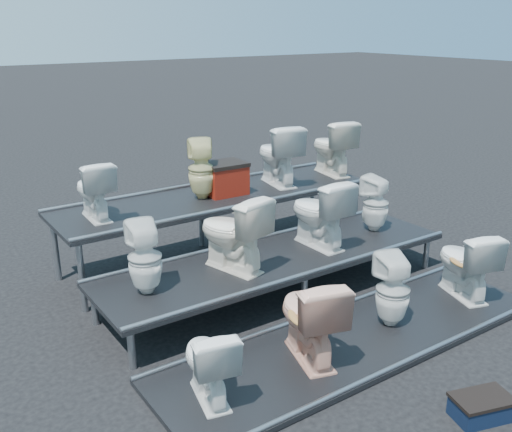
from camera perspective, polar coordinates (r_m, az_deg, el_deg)
ground at (r=6.65m, az=2.18°, el=-7.69°), size 80.00×80.00×0.00m
tier_front at (r=5.77m, az=10.05°, el=-12.07°), size 4.20×1.20×0.06m
tier_mid at (r=6.55m, az=2.21°, el=-5.88°), size 4.20×1.20×0.46m
tier_back at (r=7.48m, az=-3.71°, el=-1.04°), size 4.20×1.20×0.86m
toilet_0 at (r=4.72m, az=-4.80°, el=-14.31°), size 0.51×0.72×0.67m
toilet_1 at (r=5.19m, az=5.38°, el=-9.98°), size 0.67×0.91×0.83m
toilet_2 at (r=5.88m, az=13.52°, el=-7.22°), size 0.43×0.43×0.75m
toilet_3 at (r=6.71m, az=20.19°, el=-4.40°), size 0.66×0.87×0.78m
toilet_4 at (r=5.58m, az=-11.06°, el=-4.12°), size 0.38×0.39×0.73m
toilet_5 at (r=5.99m, az=-2.37°, el=-1.65°), size 0.64×0.90×0.83m
toilet_6 at (r=6.65m, az=6.32°, el=0.35°), size 0.46×0.80×0.82m
toilet_7 at (r=7.29m, az=11.88°, el=1.23°), size 0.38×0.38×0.71m
toilet_8 at (r=6.61m, az=-15.91°, el=2.55°), size 0.40×0.67×0.67m
toilet_9 at (r=7.13m, az=-5.46°, el=4.69°), size 0.44×0.45×0.75m
toilet_10 at (r=7.74m, az=2.22°, el=6.18°), size 0.60×0.88×0.82m
toilet_11 at (r=8.35m, az=7.61°, el=6.86°), size 0.57×0.84×0.79m
red_crate at (r=7.34m, az=-3.15°, el=3.61°), size 0.52×0.42×0.37m
step_stool at (r=5.06m, az=21.60°, el=-17.49°), size 0.51×0.39×0.16m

